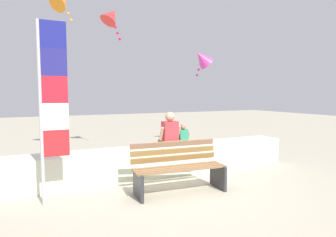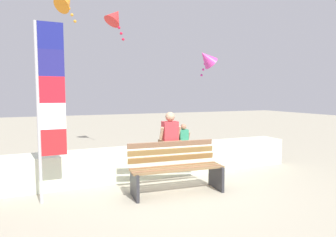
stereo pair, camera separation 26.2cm
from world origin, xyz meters
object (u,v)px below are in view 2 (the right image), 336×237
at_px(person_adult, 170,132).
at_px(kite_magenta, 207,58).
at_px(person_child, 183,136).
at_px(flag_banner, 47,98).
at_px(kite_red, 115,17).
at_px(park_bench, 176,169).
at_px(kite_orange, 66,2).

relative_size(person_adult, kite_magenta, 0.79).
distance_m(person_child, kite_magenta, 3.90).
bearing_deg(person_child, flag_banner, -163.65).
relative_size(person_child, kite_magenta, 0.50).
relative_size(person_adult, kite_red, 0.69).
height_order(kite_red, kite_magenta, kite_red).
bearing_deg(kite_magenta, park_bench, -127.29).
height_order(park_bench, person_adult, person_adult).
bearing_deg(person_adult, person_child, 0.06).
relative_size(park_bench, person_child, 3.66).
bearing_deg(park_bench, person_child, 58.10).
bearing_deg(flag_banner, kite_orange, 80.78).
height_order(person_adult, kite_orange, kite_orange).
relative_size(park_bench, kite_orange, 1.89).
bearing_deg(person_child, kite_red, 107.10).
distance_m(person_child, kite_orange, 4.90).
bearing_deg(person_child, kite_orange, 129.89).
bearing_deg(park_bench, kite_red, 92.10).
distance_m(park_bench, person_child, 1.42).
distance_m(person_adult, flag_banner, 2.73).
bearing_deg(park_bench, person_adult, 71.30).
distance_m(park_bench, kite_magenta, 5.27).
relative_size(flag_banner, kite_magenta, 3.07).
xyz_separation_m(person_adult, person_child, (0.33, 0.00, -0.11)).
height_order(person_child, kite_magenta, kite_magenta).
distance_m(person_adult, kite_red, 4.25).
bearing_deg(kite_magenta, person_adult, -133.72).
xyz_separation_m(person_child, flag_banner, (-2.81, -0.82, 0.88)).
relative_size(person_adult, kite_orange, 0.82).
bearing_deg(flag_banner, person_adult, 18.38).
xyz_separation_m(park_bench, flag_banner, (-2.09, 0.34, 1.27)).
bearing_deg(person_child, kite_magenta, 50.45).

